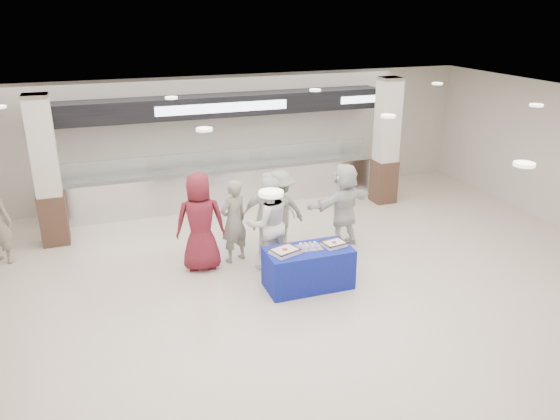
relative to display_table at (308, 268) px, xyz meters
name	(u,v)px	position (x,y,z in m)	size (l,w,h in m)	color
ground	(299,304)	(-0.39, -0.55, -0.38)	(14.00, 14.00, 0.00)	beige
serving_line	(222,161)	(-0.39, 4.85, 0.78)	(8.70, 0.85, 2.80)	silver
column_left	(47,175)	(-4.39, 3.65, 1.15)	(0.55, 0.55, 3.20)	#3C251B
column_right	(386,144)	(3.61, 3.65, 1.15)	(0.55, 0.55, 3.20)	#3C251B
display_table	(308,268)	(0.00, 0.00, 0.00)	(1.55, 0.78, 0.75)	#152496
sheet_cake_left	(285,251)	(-0.46, -0.03, 0.42)	(0.56, 0.49, 0.10)	white
sheet_cake_right	(334,243)	(0.49, -0.02, 0.42)	(0.45, 0.38, 0.09)	white
cupcake_tray	(309,246)	(0.02, 0.04, 0.41)	(0.47, 0.36, 0.07)	#BBBBC0
civilian_maroon	(200,222)	(-1.66, 1.39, 0.59)	(0.95, 0.62, 1.94)	maroon
soldier_a	(234,221)	(-0.98, 1.51, 0.48)	(0.62, 0.41, 1.70)	gray
chef_tall	(268,224)	(-0.44, 0.99, 0.55)	(0.90, 0.70, 1.84)	white
chef_short	(269,216)	(-0.27, 1.43, 0.52)	(1.05, 0.44, 1.80)	white
soldier_b	(279,212)	(0.01, 1.63, 0.50)	(1.13, 0.65, 1.75)	gray
civilian_white	(344,205)	(1.40, 1.46, 0.53)	(1.68, 0.54, 1.82)	white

